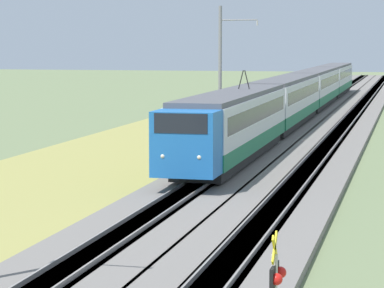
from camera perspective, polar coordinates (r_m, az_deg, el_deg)
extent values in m
cube|color=slate|center=(64.93, 5.32, 0.57)|extent=(240.00, 4.40, 0.30)
cube|color=slate|center=(64.45, 9.08, 0.48)|extent=(240.00, 4.40, 0.30)
cube|color=#4C4238|center=(64.93, 5.32, 0.57)|extent=(240.00, 1.57, 0.30)
cube|color=gray|center=(64.99, 4.85, 0.78)|extent=(240.00, 0.07, 0.15)
cube|color=gray|center=(64.83, 5.79, 0.76)|extent=(240.00, 0.07, 0.15)
cube|color=#4C4238|center=(64.45, 9.08, 0.48)|extent=(240.00, 1.57, 0.30)
cube|color=gray|center=(64.48, 8.61, 0.69)|extent=(240.00, 0.07, 0.15)
cube|color=gray|center=(64.39, 9.56, 0.66)|extent=(240.00, 0.07, 0.15)
cube|color=#99934C|center=(66.24, -0.45, 0.63)|extent=(240.00, 12.60, 0.12)
cube|color=blue|center=(38.82, -0.35, 0.05)|extent=(2.00, 2.76, 2.79)
cube|color=black|center=(38.44, -0.46, 1.39)|extent=(1.44, 2.30, 0.84)
sphere|color=#F2EAC6|center=(38.16, -1.84, -0.77)|extent=(0.20, 0.20, 0.20)
sphere|color=#F2EAC6|center=(37.78, 0.47, -0.84)|extent=(0.20, 0.20, 0.20)
cube|color=#196B47|center=(49.26, 2.65, 0.21)|extent=(19.29, 2.87, 0.78)
cube|color=silver|center=(49.13, 2.66, 1.83)|extent=(19.29, 2.87, 2.01)
cube|color=black|center=(49.12, 2.66, 2.01)|extent=(17.74, 2.89, 0.85)
cube|color=#515156|center=(49.06, 2.66, 3.14)|extent=(19.29, 2.64, 0.25)
cube|color=black|center=(49.34, 2.65, -0.56)|extent=(18.32, 2.44, 0.55)
cylinder|color=black|center=(41.83, -0.13, -1.59)|extent=(0.86, 0.12, 0.86)
cylinder|color=black|center=(41.60, 1.30, -1.64)|extent=(0.86, 0.12, 0.86)
cube|color=#196B47|center=(69.80, 5.93, 1.99)|extent=(21.29, 2.87, 0.78)
cube|color=silver|center=(69.71, 5.94, 3.13)|extent=(21.29, 2.87, 2.01)
cube|color=black|center=(69.70, 5.95, 3.27)|extent=(19.58, 2.89, 0.85)
cube|color=#515156|center=(69.65, 5.96, 4.06)|extent=(21.29, 2.64, 0.25)
cube|color=black|center=(69.85, 5.93, 1.44)|extent=(20.22, 2.44, 0.55)
cube|color=#196B47|center=(91.49, 7.79, 2.99)|extent=(21.29, 2.87, 0.78)
cube|color=silver|center=(91.42, 7.80, 3.87)|extent=(21.29, 2.87, 2.01)
cube|color=black|center=(91.41, 7.80, 3.97)|extent=(19.58, 2.89, 0.85)
cube|color=#515156|center=(91.38, 7.81, 4.58)|extent=(21.29, 2.64, 0.25)
cube|color=black|center=(91.53, 7.78, 2.58)|extent=(20.22, 2.44, 0.55)
cube|color=#196B47|center=(113.25, 8.93, 3.61)|extent=(21.29, 2.87, 0.78)
cube|color=silver|center=(113.20, 8.94, 4.32)|extent=(21.29, 2.87, 2.01)
cube|color=black|center=(113.19, 8.94, 4.40)|extent=(19.58, 2.89, 0.85)
cube|color=#515156|center=(113.16, 8.95, 4.89)|extent=(21.29, 2.64, 0.25)
cube|color=black|center=(113.28, 8.92, 3.27)|extent=(20.22, 2.44, 0.55)
cylinder|color=black|center=(51.90, 3.09, 4.06)|extent=(0.06, 0.33, 1.08)
cylinder|color=black|center=(51.83, 3.47, 4.06)|extent=(0.06, 0.33, 1.08)
cube|color=black|center=(41.84, 0.58, -2.81)|extent=(0.10, 0.10, 0.00)
cube|color=black|center=(15.15, 5.19, -8.22)|extent=(0.70, 0.06, 0.36)
sphere|color=red|center=(15.36, 5.57, -8.02)|extent=(0.20, 0.20, 0.20)
sphere|color=red|center=(14.93, 5.33, -8.44)|extent=(0.20, 0.20, 0.20)
cube|color=yellow|center=(15.04, 5.21, -6.49)|extent=(0.49, 0.03, 0.49)
cube|color=yellow|center=(15.04, 5.21, -6.49)|extent=(0.49, 0.03, 0.49)
cylinder|color=slate|center=(58.66, 1.77, 4.25)|extent=(0.22, 0.22, 9.03)
cylinder|color=slate|center=(58.41, 2.95, 7.79)|extent=(0.08, 2.40, 0.08)
cylinder|color=#B2ADA8|center=(58.19, 4.12, 7.59)|extent=(0.10, 0.10, 0.30)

